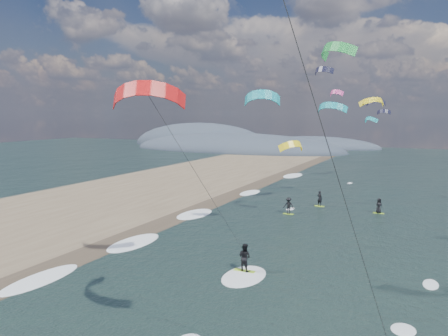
% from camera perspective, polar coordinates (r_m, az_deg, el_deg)
% --- Properties ---
extents(wet_sand_strip, '(3.00, 240.00, 0.00)m').
position_cam_1_polar(wet_sand_strip, '(34.11, -18.79, -11.11)').
color(wet_sand_strip, '#382D23').
rests_on(wet_sand_strip, ground).
extents(coastal_hills, '(80.00, 41.00, 15.00)m').
position_cam_1_polar(coastal_hills, '(133.48, 0.84, 2.65)').
color(coastal_hills, '#3D4756').
rests_on(coastal_hills, ground).
extents(kitesurfer_near_b, '(7.32, 8.93, 12.95)m').
position_cam_1_polar(kitesurfer_near_b, '(25.34, -6.08, 2.57)').
color(kitesurfer_near_b, '#9ACD24').
rests_on(kitesurfer_near_b, ground).
extents(far_kitesurfers, '(9.59, 5.96, 1.79)m').
position_cam_1_polar(far_kitesurfers, '(47.60, 12.17, -4.64)').
color(far_kitesurfers, '#9ACD24').
rests_on(far_kitesurfers, ground).
extents(bg_kite_field, '(12.21, 68.27, 11.13)m').
position_cam_1_polar(bg_kite_field, '(67.24, 16.04, 8.54)').
color(bg_kite_field, yellow).
rests_on(bg_kite_field, ground).
extents(shoreline_surf, '(2.40, 79.40, 0.11)m').
position_cam_1_polar(shoreline_surf, '(36.75, -12.18, -9.57)').
color(shoreline_surf, white).
rests_on(shoreline_surf, ground).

